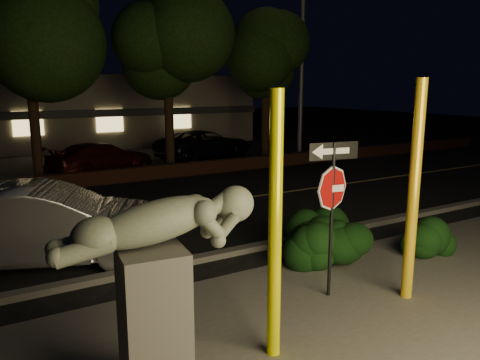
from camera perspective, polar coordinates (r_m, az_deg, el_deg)
name	(u,v)px	position (r m, az deg, el deg)	size (l,w,h in m)	color
ground	(133,189)	(16.15, -12.92, -1.10)	(90.00, 90.00, 0.00)	black
patio	(382,338)	(7.08, 16.95, -17.98)	(14.00, 6.00, 0.02)	#4C4944
road	(166,209)	(13.39, -9.00, -3.50)	(80.00, 8.00, 0.01)	black
lane_marking	(166,208)	(13.39, -9.00, -3.45)	(80.00, 0.12, 0.01)	#B3A047
curb	(239,250)	(9.83, -0.08, -8.58)	(80.00, 0.25, 0.12)	#4C4944
brick_wall	(121,176)	(17.32, -14.27, 0.52)	(40.00, 0.35, 0.50)	#4B2518
parking_lot	(86,161)	(22.82, -18.29, 2.25)	(40.00, 12.00, 0.01)	black
building	(53,110)	(30.45, -21.81, 7.96)	(22.00, 10.20, 4.00)	slate
tree_far_b	(24,7)	(18.59, -24.79, 18.57)	(5.20, 5.20, 8.41)	black
tree_far_c	(166,27)	(19.39, -8.96, 17.94)	(4.80, 4.80, 7.84)	black
tree_far_d	(266,41)	(22.13, 3.20, 16.60)	(4.40, 4.40, 7.42)	black
yellow_pole_left	(275,229)	(5.79, 4.29, -5.96)	(0.17, 0.17, 3.40)	#F9F400
yellow_pole_right	(414,193)	(7.85, 20.41, -1.46)	(0.18, 0.18, 3.55)	yellow
signpost	(333,189)	(7.54, 11.22, -1.06)	(0.86, 0.18, 2.57)	black
sculpture	(156,276)	(5.13, -10.17, -11.47)	(2.20, 0.81, 2.35)	#4C4944
hedge_center	(311,236)	(9.34, 8.64, -6.79)	(2.02, 0.95, 1.05)	black
hedge_right	(338,232)	(9.33, 11.88, -6.26)	(1.92, 1.03, 1.26)	black
hedge_far_right	(428,235)	(10.28, 21.93, -6.29)	(1.28, 0.80, 0.89)	black
streetlight	(298,18)	(22.23, 7.10, 18.96)	(1.60, 0.54, 10.69)	#525257
silver_sedan	(46,225)	(9.83, -22.62, -5.07)	(1.66, 4.75, 1.57)	#A2A2A7
parked_car_darkred	(102,158)	(19.05, -16.49, 2.54)	(1.76, 4.34, 1.26)	#3B0E10
parked_car_dark	(204,144)	(22.45, -4.36, 4.37)	(2.22, 4.82, 1.34)	black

